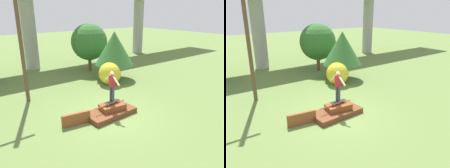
% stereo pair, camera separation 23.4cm
% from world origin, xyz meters
% --- Properties ---
extents(ground_plane, '(80.00, 80.00, 0.00)m').
position_xyz_m(ground_plane, '(0.00, 0.00, 0.00)').
color(ground_plane, olive).
extents(scrap_pile, '(2.45, 1.35, 0.58)m').
position_xyz_m(scrap_pile, '(0.03, 0.00, 0.19)').
color(scrap_pile, brown).
rests_on(scrap_pile, ground_plane).
extents(scrap_plank_loose, '(1.28, 0.31, 0.56)m').
position_xyz_m(scrap_plank_loose, '(-1.73, 0.14, 0.28)').
color(scrap_plank_loose, brown).
rests_on(scrap_plank_loose, ground_plane).
extents(skateboard, '(0.81, 0.23, 0.09)m').
position_xyz_m(skateboard, '(0.13, 0.03, 0.65)').
color(skateboard, black).
rests_on(skateboard, scrap_pile).
extents(skater, '(0.22, 1.09, 1.45)m').
position_xyz_m(skater, '(0.13, 0.03, 1.49)').
color(skater, '#383D4C').
rests_on(skater, skateboard).
extents(utility_pole, '(1.30, 0.20, 8.19)m').
position_xyz_m(utility_pole, '(-2.54, 4.10, 4.22)').
color(utility_pole, brown).
rests_on(utility_pole, ground_plane).
extents(tree_behind_left, '(2.69, 2.69, 3.38)m').
position_xyz_m(tree_behind_left, '(3.62, 4.33, 2.24)').
color(tree_behind_left, '#4C3823').
rests_on(tree_behind_left, ground_plane).
extents(tree_behind_right, '(2.88, 2.88, 3.77)m').
position_xyz_m(tree_behind_right, '(3.55, 7.47, 2.32)').
color(tree_behind_right, brown).
rests_on(tree_behind_right, ground_plane).
extents(bush_yellow_flowering, '(1.49, 1.49, 1.49)m').
position_xyz_m(bush_yellow_flowering, '(2.71, 3.64, 0.74)').
color(bush_yellow_flowering, gold).
rests_on(bush_yellow_flowering, ground_plane).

